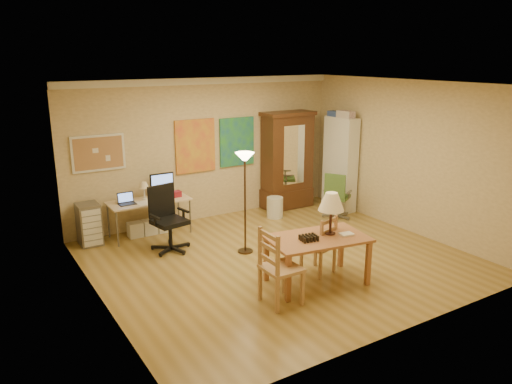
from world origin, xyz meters
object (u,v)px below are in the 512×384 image
office_chair_green (336,206)px  bookshelf (340,164)px  dining_table (323,227)px  armoire (287,167)px  computer_desk (150,213)px  office_chair_black (169,233)px

office_chair_green → bookshelf: size_ratio=0.48×
office_chair_green → dining_table: bearing=-134.8°
dining_table → armoire: (1.65, 3.20, 0.06)m
bookshelf → office_chair_green: bearing=-134.3°
computer_desk → armoire: bearing=1.6°
office_chair_green → armoire: armoire is taller
dining_table → computer_desk: size_ratio=1.04×
computer_desk → bookshelf: 3.94m
dining_table → office_chair_black: (-1.38, 2.23, -0.52)m
armoire → bookshelf: armoire is taller
office_chair_black → bookshelf: size_ratio=0.56×
armoire → bookshelf: (0.84, -0.68, 0.08)m
office_chair_black → dining_table: bearing=-58.3°
office_chair_black → armoire: armoire is taller
dining_table → office_chair_green: dining_table is taller
armoire → bookshelf: 1.08m
office_chair_black → office_chair_green: 3.43m
armoire → computer_desk: bearing=-178.4°
bookshelf → dining_table: bearing=-134.7°
office_chair_green → computer_desk: bearing=162.9°
armoire → dining_table: bearing=-117.3°
computer_desk → office_chair_black: 0.89m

